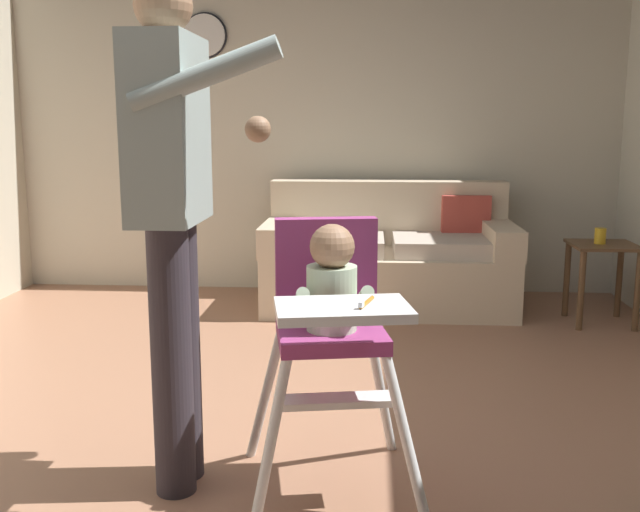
% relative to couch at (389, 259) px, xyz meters
% --- Properties ---
extents(ground, '(6.12, 7.40, 0.10)m').
position_rel_couch_xyz_m(ground, '(-0.57, -2.41, -0.38)').
color(ground, '#9E6E52').
extents(wall_far, '(5.32, 0.06, 2.64)m').
position_rel_couch_xyz_m(wall_far, '(-0.57, 0.52, 0.99)').
color(wall_far, beige).
rests_on(wall_far, ground).
extents(couch, '(1.71, 0.86, 0.86)m').
position_rel_couch_xyz_m(couch, '(0.00, 0.00, 0.00)').
color(couch, beige).
rests_on(couch, ground).
extents(high_chair, '(0.70, 0.80, 0.95)m').
position_rel_couch_xyz_m(high_chair, '(-0.26, -2.63, 0.33)').
color(high_chair, white).
rests_on(high_chair, ground).
extents(adult_standing, '(0.51, 0.49, 1.74)m').
position_rel_couch_xyz_m(adult_standing, '(-0.80, -2.63, 0.66)').
color(adult_standing, '#322C33').
rests_on(adult_standing, ground).
extents(side_table, '(0.40, 0.40, 0.52)m').
position_rel_couch_xyz_m(side_table, '(1.35, -0.37, 0.05)').
color(side_table, brown).
rests_on(side_table, ground).
extents(sippy_cup, '(0.07, 0.07, 0.10)m').
position_rel_couch_xyz_m(sippy_cup, '(1.32, -0.37, 0.24)').
color(sippy_cup, gold).
rests_on(sippy_cup, side_table).
extents(wall_clock, '(0.33, 0.04, 0.33)m').
position_rel_couch_xyz_m(wall_clock, '(-1.37, 0.48, 1.58)').
color(wall_clock, white).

